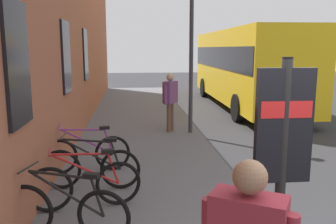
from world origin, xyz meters
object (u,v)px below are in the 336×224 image
at_px(bicycle_far_end, 87,153).
at_px(pedestrian_crossing_street, 170,96).
at_px(transit_info_sign, 283,142).
at_px(bicycle_nearest_sign, 91,168).
at_px(city_bus, 244,64).
at_px(bicycle_end_of_row, 66,211).
at_px(street_lamp, 191,25).
at_px(bicycle_leaning_wall, 85,185).

distance_m(bicycle_far_end, pedestrian_crossing_street, 4.07).
distance_m(transit_info_sign, pedestrian_crossing_street, 7.34).
xyz_separation_m(bicycle_nearest_sign, city_bus, (9.39, -5.78, 1.41)).
bearing_deg(bicycle_end_of_row, bicycle_nearest_sign, -4.78).
bearing_deg(bicycle_far_end, city_bus, -35.01).
xyz_separation_m(transit_info_sign, street_lamp, (7.12, -0.31, 1.53)).
height_order(bicycle_end_of_row, transit_info_sign, transit_info_sign).
relative_size(bicycle_leaning_wall, bicycle_far_end, 1.00).
xyz_separation_m(bicycle_leaning_wall, pedestrian_crossing_street, (5.13, -1.90, 0.68)).
bearing_deg(transit_info_sign, bicycle_far_end, 31.15).
bearing_deg(bicycle_leaning_wall, bicycle_far_end, 5.82).
bearing_deg(transit_info_sign, street_lamp, -2.48).
distance_m(bicycle_end_of_row, street_lamp, 6.96).
distance_m(bicycle_leaning_wall, pedestrian_crossing_street, 5.51).
relative_size(transit_info_sign, street_lamp, 0.45).
bearing_deg(transit_info_sign, bicycle_end_of_row, 61.04).
distance_m(bicycle_nearest_sign, street_lamp, 5.54).
bearing_deg(city_bus, bicycle_end_of_row, 151.94).
bearing_deg(city_bus, street_lamp, 147.90).
height_order(bicycle_leaning_wall, city_bus, city_bus).
bearing_deg(street_lamp, bicycle_end_of_row, 155.87).
relative_size(bicycle_end_of_row, transit_info_sign, 0.72).
bearing_deg(bicycle_far_end, bicycle_end_of_row, -179.19).
relative_size(bicycle_end_of_row, pedestrian_crossing_street, 0.98).
bearing_deg(transit_info_sign, bicycle_nearest_sign, 35.93).
bearing_deg(city_bus, bicycle_leaning_wall, 150.43).
bearing_deg(street_lamp, city_bus, -32.10).
relative_size(bicycle_leaning_wall, city_bus, 0.17).
xyz_separation_m(bicycle_end_of_row, street_lamp, (5.84, -2.62, 2.74)).
bearing_deg(bicycle_nearest_sign, city_bus, -31.59).
relative_size(pedestrian_crossing_street, street_lamp, 0.33).
distance_m(bicycle_end_of_row, city_bus, 12.66).
bearing_deg(bicycle_end_of_row, transit_info_sign, -118.96).
bearing_deg(bicycle_far_end, pedestrian_crossing_street, -31.07).
bearing_deg(street_lamp, pedestrian_crossing_street, 71.67).
relative_size(bicycle_end_of_row, bicycle_far_end, 0.98).
xyz_separation_m(transit_info_sign, city_bus, (12.38, -3.61, 0.20)).
bearing_deg(street_lamp, bicycle_far_end, 140.67).
bearing_deg(bicycle_leaning_wall, street_lamp, -26.72).
xyz_separation_m(bicycle_end_of_row, city_bus, (11.10, -5.92, 1.41)).
bearing_deg(bicycle_end_of_row, pedestrian_crossing_street, -18.61).
distance_m(bicycle_leaning_wall, city_bus, 11.80).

